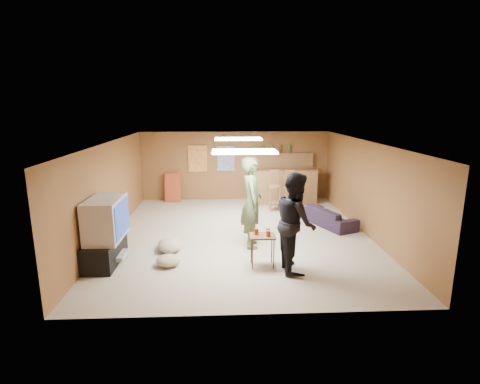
{
  "coord_description": "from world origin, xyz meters",
  "views": [
    {
      "loc": [
        -0.41,
        -8.45,
        3.01
      ],
      "look_at": [
        0.0,
        0.2,
        1.0
      ],
      "focal_mm": 28.0,
      "sensor_mm": 36.0,
      "label": 1
    }
  ],
  "objects_px": {
    "bar_counter": "(284,186)",
    "person_black": "(295,222)",
    "tv_body": "(106,219)",
    "sofa": "(329,216)",
    "tray_table": "(262,251)",
    "person_olive": "(252,202)"
  },
  "relations": [
    {
      "from": "bar_counter",
      "to": "person_black",
      "type": "height_order",
      "value": "person_black"
    },
    {
      "from": "bar_counter",
      "to": "sofa",
      "type": "xyz_separation_m",
      "value": [
        0.81,
        -2.32,
        -0.32
      ]
    },
    {
      "from": "tv_body",
      "to": "person_olive",
      "type": "xyz_separation_m",
      "value": [
        2.86,
        0.76,
        0.09
      ]
    },
    {
      "from": "person_olive",
      "to": "sofa",
      "type": "bearing_deg",
      "value": -57.54
    },
    {
      "from": "tv_body",
      "to": "bar_counter",
      "type": "xyz_separation_m",
      "value": [
        4.15,
        4.45,
        -0.35
      ]
    },
    {
      "from": "bar_counter",
      "to": "person_black",
      "type": "relative_size",
      "value": 1.08
    },
    {
      "from": "person_olive",
      "to": "person_black",
      "type": "xyz_separation_m",
      "value": [
        0.71,
        -1.23,
        -0.06
      ]
    },
    {
      "from": "bar_counter",
      "to": "sofa",
      "type": "distance_m",
      "value": 2.48
    },
    {
      "from": "tv_body",
      "to": "tray_table",
      "type": "height_order",
      "value": "tv_body"
    },
    {
      "from": "sofa",
      "to": "bar_counter",
      "type": "bearing_deg",
      "value": -3.71
    },
    {
      "from": "tv_body",
      "to": "bar_counter",
      "type": "distance_m",
      "value": 6.09
    },
    {
      "from": "tray_table",
      "to": "bar_counter",
      "type": "bearing_deg",
      "value": 76.17
    },
    {
      "from": "person_olive",
      "to": "sofa",
      "type": "relative_size",
      "value": 1.25
    },
    {
      "from": "tray_table",
      "to": "person_black",
      "type": "bearing_deg",
      "value": -16.34
    },
    {
      "from": "person_black",
      "to": "sofa",
      "type": "bearing_deg",
      "value": -30.97
    },
    {
      "from": "bar_counter",
      "to": "person_olive",
      "type": "xyz_separation_m",
      "value": [
        -1.29,
        -3.69,
        0.44
      ]
    },
    {
      "from": "tv_body",
      "to": "tray_table",
      "type": "distance_m",
      "value": 3.05
    },
    {
      "from": "bar_counter",
      "to": "sofa",
      "type": "height_order",
      "value": "bar_counter"
    },
    {
      "from": "tv_body",
      "to": "sofa",
      "type": "distance_m",
      "value": 5.44
    },
    {
      "from": "person_black",
      "to": "tray_table",
      "type": "height_order",
      "value": "person_black"
    },
    {
      "from": "sofa",
      "to": "tray_table",
      "type": "distance_m",
      "value": 3.13
    },
    {
      "from": "bar_counter",
      "to": "tray_table",
      "type": "distance_m",
      "value": 4.89
    }
  ]
}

